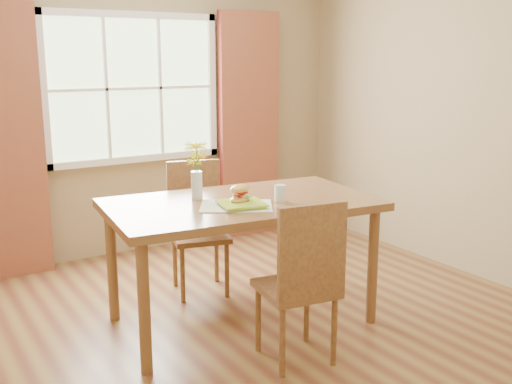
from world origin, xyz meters
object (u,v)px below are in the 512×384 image
at_px(chair_far, 197,220).
at_px(croissant_sandwich, 240,194).
at_px(chair_near, 303,277).
at_px(flower_vase, 196,165).
at_px(dining_table, 241,213).
at_px(water_glass, 280,194).

bearing_deg(chair_far, croissant_sandwich, -81.51).
distance_m(chair_near, chair_far, 1.41).
bearing_deg(flower_vase, dining_table, -41.26).
distance_m(dining_table, flower_vase, 0.44).
bearing_deg(chair_far, chair_near, -76.27).
height_order(chair_far, croissant_sandwich, chair_far).
height_order(chair_near, water_glass, chair_near).
xyz_separation_m(croissant_sandwich, flower_vase, (-0.15, 0.30, 0.16)).
relative_size(water_glass, flower_vase, 0.29).
bearing_deg(water_glass, chair_far, 101.64).
distance_m(dining_table, chair_far, 0.74).
relative_size(chair_near, water_glass, 9.00).
relative_size(chair_far, flower_vase, 2.58).
height_order(chair_far, flower_vase, flower_vase).
bearing_deg(chair_far, dining_table, -76.66).
bearing_deg(water_glass, chair_near, -111.37).
distance_m(chair_near, water_glass, 0.69).
distance_m(dining_table, chair_near, 0.74).
xyz_separation_m(dining_table, croissant_sandwich, (-0.07, -0.10, 0.16)).
relative_size(dining_table, chair_far, 1.85).
xyz_separation_m(dining_table, chair_near, (-0.01, -0.71, -0.22)).
xyz_separation_m(chair_far, flower_vase, (-0.25, -0.51, 0.54)).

